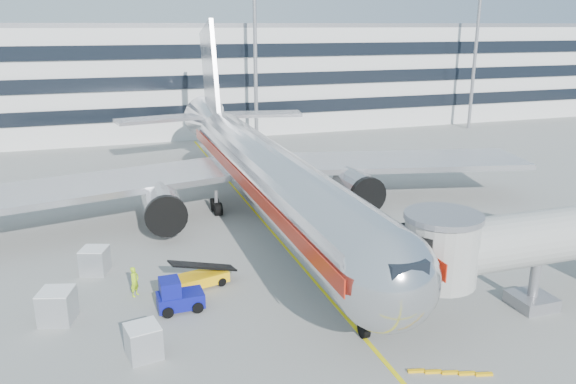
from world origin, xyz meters
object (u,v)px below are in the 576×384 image
object	(u,v)px
cargo_container_front	(143,341)
ramp_worker	(135,282)
cargo_container_left	(57,306)
belt_loader	(195,279)
cargo_container_right	(95,261)
main_jet	(259,168)
baggage_tug	(177,296)

from	to	relation	value
cargo_container_front	ramp_worker	distance (m)	6.66
cargo_container_left	ramp_worker	bearing A→B (deg)	22.76
belt_loader	cargo_container_front	world-z (taller)	belt_loader
cargo_container_right	ramp_worker	size ratio (longest dim) A/B	1.11
main_jet	cargo_container_right	xyz separation A→B (m)	(-13.01, -7.14, -3.39)
baggage_tug	cargo_container_front	bearing A→B (deg)	-117.68
ramp_worker	belt_loader	bearing A→B (deg)	-51.25
main_jet	cargo_container_left	world-z (taller)	main_jet
main_jet	cargo_container_left	size ratio (longest dim) A/B	24.26
cargo_container_left	cargo_container_front	bearing A→B (deg)	-50.01
main_jet	cargo_container_left	bearing A→B (deg)	-138.93
main_jet	belt_loader	distance (m)	13.93
ramp_worker	main_jet	bearing A→B (deg)	-4.24
main_jet	ramp_worker	xyz separation A→B (m)	(-10.79, -11.27, -3.32)
belt_loader	baggage_tug	xyz separation A→B (m)	(-1.41, -2.48, 0.27)
main_jet	ramp_worker	bearing A→B (deg)	-133.73
cargo_container_right	ramp_worker	xyz separation A→B (m)	(2.22, -4.14, 0.07)
main_jet	cargo_container_right	bearing A→B (deg)	-151.24
cargo_container_right	cargo_container_front	world-z (taller)	cargo_container_right
cargo_container_front	ramp_worker	world-z (taller)	ramp_worker
main_jet	belt_loader	world-z (taller)	main_jet
cargo_container_right	cargo_container_front	bearing A→B (deg)	-78.50
main_jet	baggage_tug	xyz separation A→B (m)	(-8.65, -13.80, -3.40)
belt_loader	cargo_container_left	size ratio (longest dim) A/B	2.04
belt_loader	ramp_worker	world-z (taller)	belt_loader
main_jet	baggage_tug	size ratio (longest dim) A/B	19.69
main_jet	ramp_worker	distance (m)	15.95
belt_loader	cargo_container_right	distance (m)	7.13
belt_loader	cargo_container_right	xyz separation A→B (m)	(-5.77, 4.18, 0.28)
main_jet	cargo_container_front	size ratio (longest dim) A/B	28.41
main_jet	baggage_tug	distance (m)	16.64
cargo_container_left	ramp_worker	size ratio (longest dim) A/B	1.15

